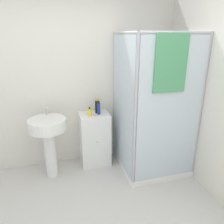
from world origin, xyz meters
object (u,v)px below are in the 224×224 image
soap_dispenser (90,112)px  shampoo_bottle_blue (99,108)px  sink (48,135)px  shampoo_bottle_tall_black (97,106)px

soap_dispenser → shampoo_bottle_blue: 0.15m
sink → soap_dispenser: sink is taller
soap_dispenser → shampoo_bottle_blue: (0.14, 0.03, 0.04)m
sink → shampoo_bottle_tall_black: 0.81m
shampoo_bottle_tall_black → shampoo_bottle_blue: shampoo_bottle_tall_black is taller
shampoo_bottle_tall_black → shampoo_bottle_blue: bearing=-84.2°
soap_dispenser → shampoo_bottle_tall_black: (0.13, 0.09, 0.05)m
sink → shampoo_bottle_tall_black: size_ratio=4.66×
sink → soap_dispenser: (0.60, 0.11, 0.23)m
soap_dispenser → shampoo_bottle_blue: shampoo_bottle_blue is taller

